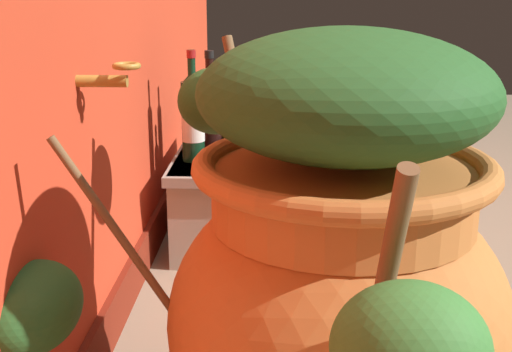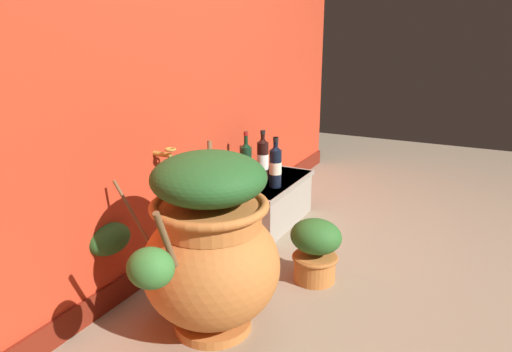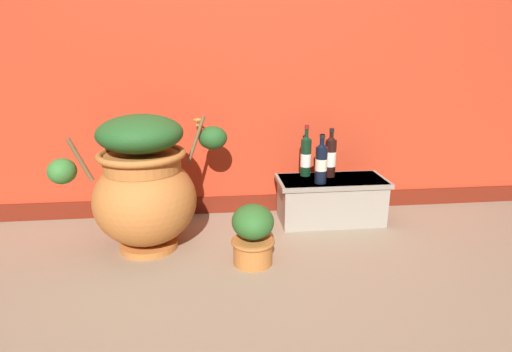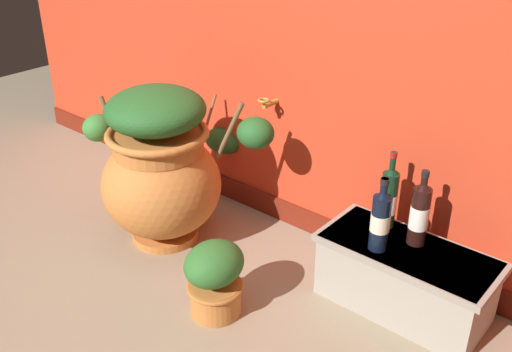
{
  "view_description": "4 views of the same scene",
  "coord_description": "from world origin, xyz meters",
  "px_view_note": "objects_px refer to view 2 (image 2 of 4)",
  "views": [
    {
      "loc": [
        -1.5,
        0.7,
        0.84
      ],
      "look_at": [
        0.07,
        0.76,
        0.37
      ],
      "focal_mm": 47.01,
      "sensor_mm": 36.0,
      "label": 1
    },
    {
      "loc": [
        -2.0,
        -0.37,
        1.22
      ],
      "look_at": [
        0.19,
        0.74,
        0.47
      ],
      "focal_mm": 33.9,
      "sensor_mm": 36.0,
      "label": 2
    },
    {
      "loc": [
        -0.12,
        -1.62,
        1.09
      ],
      "look_at": [
        0.14,
        0.73,
        0.37
      ],
      "focal_mm": 29.08,
      "sensor_mm": 36.0,
      "label": 3
    },
    {
      "loc": [
        1.42,
        -0.97,
        1.61
      ],
      "look_at": [
        0.01,
        0.69,
        0.47
      ],
      "focal_mm": 40.96,
      "sensor_mm": 36.0,
      "label": 4
    }
  ],
  "objects_px": {
    "wine_bottle_left": "(263,158)",
    "wine_bottle_right": "(275,165)",
    "wine_bottle_middle": "(246,164)",
    "potted_shrub": "(315,249)",
    "terracotta_urn": "(208,245)"
  },
  "relations": [
    {
      "from": "wine_bottle_left",
      "to": "wine_bottle_right",
      "type": "height_order",
      "value": "wine_bottle_left"
    },
    {
      "from": "wine_bottle_middle",
      "to": "potted_shrub",
      "type": "relative_size",
      "value": 1.04
    },
    {
      "from": "wine_bottle_right",
      "to": "terracotta_urn",
      "type": "bearing_deg",
      "value": -170.2
    },
    {
      "from": "wine_bottle_middle",
      "to": "wine_bottle_right",
      "type": "bearing_deg",
      "value": -71.11
    },
    {
      "from": "potted_shrub",
      "to": "wine_bottle_right",
      "type": "bearing_deg",
      "value": 42.95
    },
    {
      "from": "wine_bottle_left",
      "to": "terracotta_urn",
      "type": "bearing_deg",
      "value": -164.66
    },
    {
      "from": "wine_bottle_middle",
      "to": "wine_bottle_right",
      "type": "relative_size",
      "value": 1.09
    },
    {
      "from": "wine_bottle_middle",
      "to": "potted_shrub",
      "type": "xyz_separation_m",
      "value": [
        -0.41,
        -0.61,
        -0.26
      ]
    },
    {
      "from": "wine_bottle_left",
      "to": "potted_shrub",
      "type": "xyz_separation_m",
      "value": [
        -0.57,
        -0.57,
        -0.26
      ]
    },
    {
      "from": "potted_shrub",
      "to": "wine_bottle_left",
      "type": "bearing_deg",
      "value": 45.19
    },
    {
      "from": "wine_bottle_left",
      "to": "wine_bottle_middle",
      "type": "distance_m",
      "value": 0.16
    },
    {
      "from": "wine_bottle_middle",
      "to": "wine_bottle_right",
      "type": "distance_m",
      "value": 0.18
    },
    {
      "from": "terracotta_urn",
      "to": "wine_bottle_right",
      "type": "xyz_separation_m",
      "value": [
        1.05,
        0.18,
        0.05
      ]
    },
    {
      "from": "wine_bottle_left",
      "to": "wine_bottle_right",
      "type": "relative_size",
      "value": 1.04
    },
    {
      "from": "wine_bottle_right",
      "to": "potted_shrub",
      "type": "xyz_separation_m",
      "value": [
        -0.47,
        -0.44,
        -0.26
      ]
    }
  ]
}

